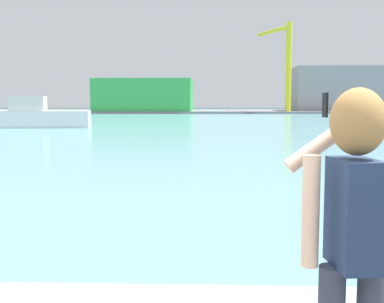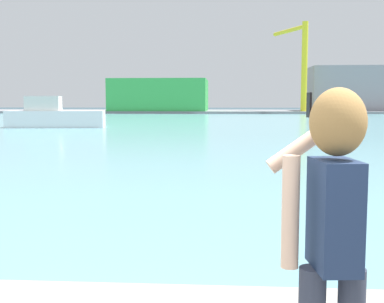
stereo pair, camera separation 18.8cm
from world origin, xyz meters
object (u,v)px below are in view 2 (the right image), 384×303
(boat_moored, at_px, (54,116))
(warehouse_left, at_px, (160,95))
(warehouse_right, at_px, (354,89))
(port_crane, at_px, (300,57))
(person_photographer, at_px, (332,221))

(boat_moored, bearing_deg, warehouse_left, 80.45)
(boat_moored, bearing_deg, warehouse_right, 47.61)
(port_crane, bearing_deg, warehouse_right, 27.97)
(person_photographer, bearing_deg, boat_moored, 15.36)
(person_photographer, height_order, boat_moored, boat_moored)
(warehouse_left, height_order, warehouse_right, warehouse_right)
(boat_moored, relative_size, warehouse_left, 0.47)
(person_photographer, xyz_separation_m, boat_moored, (-14.76, 37.53, -0.64))
(person_photographer, xyz_separation_m, warehouse_right, (22.66, 90.95, 2.77))
(person_photographer, distance_m, warehouse_right, 93.77)
(person_photographer, height_order, warehouse_left, warehouse_left)
(person_photographer, bearing_deg, warehouse_right, -20.09)
(boat_moored, xyz_separation_m, warehouse_right, (37.41, 53.42, 3.41))
(person_photographer, distance_m, warehouse_left, 89.70)
(person_photographer, xyz_separation_m, warehouse_left, (-12.82, 88.76, 1.66))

